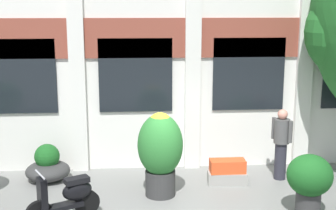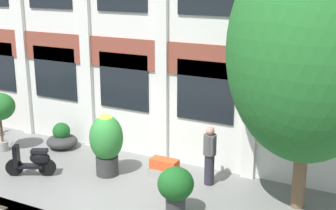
% 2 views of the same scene
% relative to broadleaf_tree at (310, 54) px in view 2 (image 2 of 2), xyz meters
% --- Properties ---
extents(ground_plane, '(80.00, 80.00, 0.00)m').
position_rel_broadleaf_tree_xyz_m(ground_plane, '(-4.23, -1.58, -3.68)').
color(ground_plane, slate).
extents(apartment_facade, '(16.22, 0.64, 7.87)m').
position_rel_broadleaf_tree_xyz_m(apartment_facade, '(-4.23, 1.34, 0.24)').
color(apartment_facade, silver).
rests_on(apartment_facade, ground).
extents(broadleaf_tree, '(3.83, 3.65, 6.34)m').
position_rel_broadleaf_tree_xyz_m(broadleaf_tree, '(0.00, 0.00, 0.00)').
color(broadleaf_tree, brown).
rests_on(broadleaf_tree, ground).
extents(potted_plant_fluted_column, '(0.84, 0.84, 1.16)m').
position_rel_broadleaf_tree_xyz_m(potted_plant_fluted_column, '(-2.40, -1.70, -2.98)').
color(potted_plant_fluted_column, '#333333').
rests_on(potted_plant_fluted_column, ground).
extents(potted_plant_glazed_jar, '(0.92, 0.92, 1.74)m').
position_rel_broadleaf_tree_xyz_m(potted_plant_glazed_jar, '(-5.08, -0.57, -2.68)').
color(potted_plant_glazed_jar, '#333333').
rests_on(potted_plant_glazed_jar, ground).
extents(potted_plant_wide_bowl, '(0.98, 0.98, 0.83)m').
position_rel_broadleaf_tree_xyz_m(potted_plant_wide_bowl, '(-7.54, 0.46, -3.36)').
color(potted_plant_wide_bowl, '#333333').
rests_on(potted_plant_wide_bowl, ground).
extents(potted_plant_square_trough, '(0.87, 0.45, 0.54)m').
position_rel_broadleaf_tree_xyz_m(potted_plant_square_trough, '(-3.58, -0.03, -3.42)').
color(potted_plant_square_trough, gray).
rests_on(potted_plant_square_trough, ground).
extents(scooter_near_curb, '(1.27, 0.78, 0.98)m').
position_rel_broadleaf_tree_xyz_m(scooter_near_curb, '(-6.83, -1.58, -3.24)').
color(scooter_near_curb, black).
rests_on(scooter_near_curb, ground).
extents(resident_by_doorway, '(0.36, 0.44, 1.60)m').
position_rel_broadleaf_tree_xyz_m(resident_by_doorway, '(-2.35, 0.17, -2.82)').
color(resident_by_doorway, '#282833').
rests_on(resident_by_doorway, ground).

